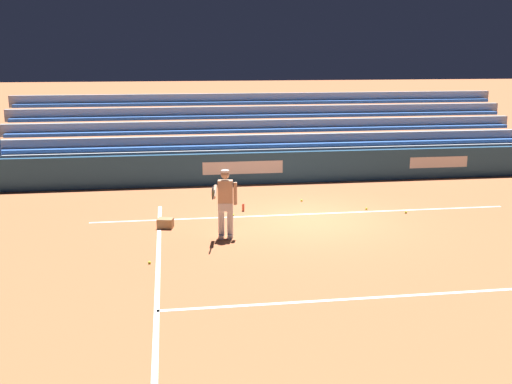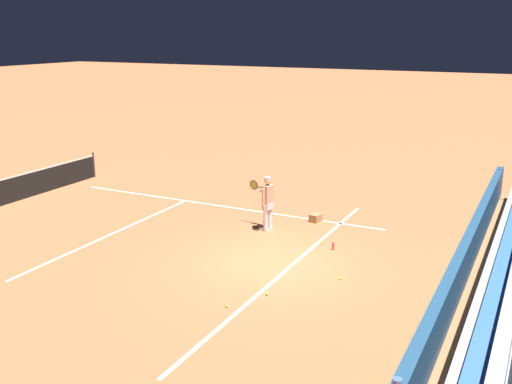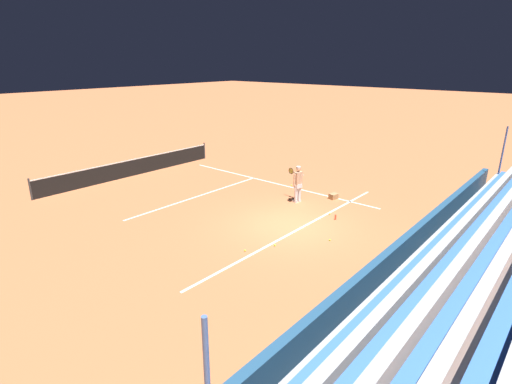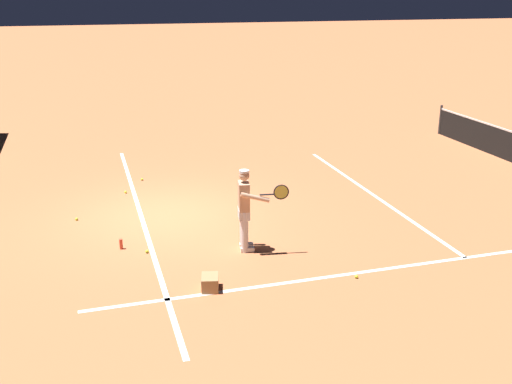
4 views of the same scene
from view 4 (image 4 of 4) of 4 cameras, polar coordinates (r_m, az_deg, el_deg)
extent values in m
plane|color=#B7663D|center=(14.44, -8.88, -2.19)|extent=(160.00, 160.00, 0.00)
cube|color=white|center=(14.40, -10.85, -2.37)|extent=(12.00, 0.10, 0.01)
cube|color=white|center=(12.02, 13.44, -6.97)|extent=(0.10, 12.00, 0.01)
cube|color=white|center=(16.03, 10.96, -0.16)|extent=(8.22, 0.10, 0.01)
cylinder|color=silver|center=(12.38, -1.20, -3.42)|extent=(0.15, 0.15, 0.88)
cylinder|color=silver|center=(12.18, -1.09, -3.81)|extent=(0.15, 0.15, 0.88)
cube|color=white|center=(12.54, -0.91, -5.08)|extent=(0.15, 0.29, 0.09)
cube|color=white|center=(12.34, -0.80, -5.49)|extent=(0.15, 0.29, 0.09)
cube|color=silver|center=(12.14, -1.16, -2.05)|extent=(0.37, 0.27, 0.20)
cube|color=tan|center=(12.02, -1.17, -0.40)|extent=(0.39, 0.27, 0.58)
sphere|color=tan|center=(11.88, -1.14, 1.56)|extent=(0.21, 0.21, 0.21)
cylinder|color=white|center=(11.86, -1.14, 1.98)|extent=(0.20, 0.20, 0.05)
cylinder|color=tan|center=(12.26, -1.29, -0.20)|extent=(0.09, 0.09, 0.56)
cylinder|color=tan|center=(11.79, -0.08, -0.52)|extent=(0.18, 0.59, 0.24)
cylinder|color=black|center=(11.81, 1.07, -0.24)|extent=(0.08, 0.30, 0.03)
torus|color=black|center=(11.83, 2.42, -0.01)|extent=(0.08, 0.31, 0.31)
cylinder|color=#D6D14C|center=(11.83, 2.42, -0.01)|extent=(0.05, 0.27, 0.27)
cube|color=#A87F51|center=(10.87, -4.40, -8.60)|extent=(0.46, 0.38, 0.26)
sphere|color=#CCE533|center=(17.13, -10.80, 1.20)|extent=(0.07, 0.07, 0.07)
sphere|color=#CCE533|center=(12.48, -10.34, -5.59)|extent=(0.07, 0.07, 0.07)
sphere|color=#CCE533|center=(11.42, 9.55, -7.94)|extent=(0.07, 0.07, 0.07)
sphere|color=#CCE533|center=(16.15, -12.32, 0.00)|extent=(0.07, 0.07, 0.07)
sphere|color=#CCE533|center=(14.56, -16.72, -2.48)|extent=(0.07, 0.07, 0.07)
cylinder|color=#EA4C33|center=(12.74, -12.73, -4.85)|extent=(0.07, 0.07, 0.22)
cylinder|color=#33383D|center=(23.22, 17.15, 6.61)|extent=(0.09, 0.09, 1.07)
camera|label=1|loc=(19.72, 45.60, 11.64)|focal=42.00mm
camera|label=2|loc=(27.55, -27.87, 18.86)|focal=42.00mm
camera|label=3|loc=(26.48, -33.59, 18.55)|focal=28.00mm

